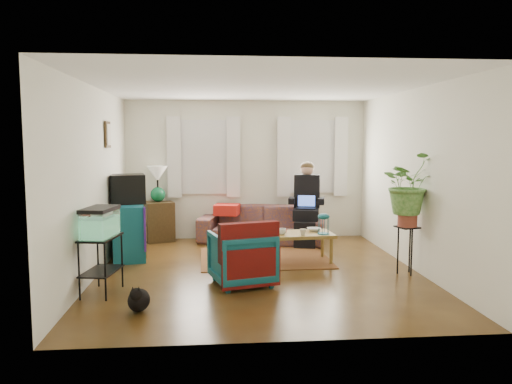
{
  "coord_description": "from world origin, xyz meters",
  "views": [
    {
      "loc": [
        -0.64,
        -6.93,
        1.87
      ],
      "look_at": [
        0.0,
        0.4,
        1.1
      ],
      "focal_mm": 35.0,
      "sensor_mm": 36.0,
      "label": 1
    }
  ],
  "objects": [
    {
      "name": "cup_a",
      "position": [
        0.39,
        0.38,
        0.5
      ],
      "size": [
        0.13,
        0.13,
        0.1
      ],
      "primitive_type": "imported",
      "rotation": [
        0.0,
        0.0,
        0.07
      ],
      "color": "white",
      "rests_on": "coffee_table"
    },
    {
      "name": "sofa",
      "position": [
        0.25,
        2.05,
        0.44
      ],
      "size": [
        2.41,
        1.42,
        0.88
      ],
      "primitive_type": "imported",
      "rotation": [
        0.0,
        0.0,
        -0.25
      ],
      "color": "brown",
      "rests_on": "floor"
    },
    {
      "name": "cup_b",
      "position": [
        0.7,
        0.32,
        0.5
      ],
      "size": [
        0.11,
        0.11,
        0.09
      ],
      "primitive_type": "imported",
      "rotation": [
        0.0,
        0.0,
        0.07
      ],
      "color": "beige",
      "rests_on": "coffee_table"
    },
    {
      "name": "armchair",
      "position": [
        -0.27,
        -0.6,
        0.38
      ],
      "size": [
        0.9,
        0.87,
        0.76
      ],
      "primitive_type": "imported",
      "rotation": [
        0.0,
        0.0,
        3.41
      ],
      "color": "navy",
      "rests_on": "floor"
    },
    {
      "name": "curtains_left",
      "position": [
        -0.8,
        2.4,
        1.55
      ],
      "size": [
        1.36,
        0.06,
        1.5
      ],
      "primitive_type": "cube",
      "color": "white",
      "rests_on": "wall_back"
    },
    {
      "name": "plant_stand",
      "position": [
        2.05,
        -0.31,
        0.34
      ],
      "size": [
        0.35,
        0.35,
        0.68
      ],
      "primitive_type": "cube",
      "rotation": [
        0.0,
        0.0,
        0.27
      ],
      "color": "black",
      "rests_on": "floor"
    },
    {
      "name": "ceiling",
      "position": [
        0.0,
        0.0,
        2.6
      ],
      "size": [
        4.5,
        5.0,
        0.01
      ],
      "primitive_type": "cube",
      "color": "white",
      "rests_on": "wall_back"
    },
    {
      "name": "potted_plant",
      "position": [
        2.05,
        -0.31,
        1.14
      ],
      "size": [
        0.92,
        0.84,
        0.86
      ],
      "primitive_type": "imported",
      "rotation": [
        0.0,
        0.0,
        0.27
      ],
      "color": "#599947",
      "rests_on": "plant_stand"
    },
    {
      "name": "wall_left",
      "position": [
        -2.25,
        0.0,
        1.3
      ],
      "size": [
        0.01,
        5.0,
        2.6
      ],
      "primitive_type": "cube",
      "color": "silver",
      "rests_on": "floor"
    },
    {
      "name": "side_table",
      "position": [
        -1.65,
        2.33,
        0.37
      ],
      "size": [
        0.64,
        0.64,
        0.73
      ],
      "primitive_type": "cube",
      "rotation": [
        0.0,
        0.0,
        0.35
      ],
      "color": "#422D18",
      "rests_on": "floor"
    },
    {
      "name": "floor",
      "position": [
        0.0,
        0.0,
        0.0
      ],
      "size": [
        4.5,
        5.0,
        0.01
      ],
      "primitive_type": "cube",
      "color": "#4F2B14",
      "rests_on": "ground"
    },
    {
      "name": "dresser",
      "position": [
        -1.99,
        1.02,
        0.43
      ],
      "size": [
        0.66,
        1.04,
        0.86
      ],
      "primitive_type": "cube",
      "rotation": [
        0.0,
        0.0,
        0.2
      ],
      "color": "#115F67",
      "rests_on": "floor"
    },
    {
      "name": "crt_tv",
      "position": [
        -1.99,
        1.11,
        1.09
      ],
      "size": [
        0.61,
        0.58,
        0.46
      ],
      "primitive_type": "cube",
      "rotation": [
        0.0,
        0.0,
        0.2
      ],
      "color": "black",
      "rests_on": "dresser"
    },
    {
      "name": "snack_tray",
      "position": [
        0.32,
        0.62,
        0.47
      ],
      "size": [
        0.36,
        0.36,
        0.04
      ],
      "primitive_type": "cylinder",
      "rotation": [
        0.0,
        0.0,
        0.07
      ],
      "color": "#B21414",
      "rests_on": "coffee_table"
    },
    {
      "name": "birdcage",
      "position": [
        1.02,
        0.37,
        0.61
      ],
      "size": [
        0.19,
        0.19,
        0.32
      ],
      "primitive_type": null,
      "rotation": [
        0.0,
        0.0,
        0.07
      ],
      "color": "#115B6B",
      "rests_on": "coffee_table"
    },
    {
      "name": "serape_throw",
      "position": [
        -0.19,
        -0.88,
        0.54
      ],
      "size": [
        0.79,
        0.37,
        0.63
      ],
      "primitive_type": "cube",
      "rotation": [
        0.0,
        0.0,
        0.27
      ],
      "color": "#9E0A0A",
      "rests_on": "armchair"
    },
    {
      "name": "table_lamp",
      "position": [
        -1.65,
        2.33,
        1.05
      ],
      "size": [
        0.48,
        0.48,
        0.67
      ],
      "primitive_type": null,
      "rotation": [
        0.0,
        0.0,
        0.35
      ],
      "color": "white",
      "rests_on": "side_table"
    },
    {
      "name": "wall_right",
      "position": [
        2.25,
        0.0,
        1.3
      ],
      "size": [
        0.01,
        5.0,
        2.6
      ],
      "primitive_type": "cube",
      "color": "silver",
      "rests_on": "floor"
    },
    {
      "name": "black_cat",
      "position": [
        -1.46,
        -1.55,
        0.16
      ],
      "size": [
        0.25,
        0.37,
        0.31
      ],
      "primitive_type": "ellipsoid",
      "rotation": [
        0.0,
        0.0,
        -0.03
      ],
      "color": "black",
      "rests_on": "floor"
    },
    {
      "name": "aquarium",
      "position": [
        -2.0,
        -0.85,
        0.89
      ],
      "size": [
        0.41,
        0.62,
        0.37
      ],
      "primitive_type": "cube",
      "rotation": [
        0.0,
        0.0,
        -0.17
      ],
      "color": "#7FD899",
      "rests_on": "aquarium_stand"
    },
    {
      "name": "picture_frame",
      "position": [
        -2.21,
        0.85,
        1.95
      ],
      "size": [
        0.04,
        0.32,
        0.4
      ],
      "primitive_type": "cube",
      "color": "#3D2616",
      "rests_on": "wall_left"
    },
    {
      "name": "window_left",
      "position": [
        -0.8,
        2.48,
        1.55
      ],
      "size": [
        1.08,
        0.04,
        1.38
      ],
      "primitive_type": "cube",
      "color": "white",
      "rests_on": "wall_back"
    },
    {
      "name": "wall_back",
      "position": [
        0.0,
        2.5,
        1.3
      ],
      "size": [
        4.5,
        0.01,
        2.6
      ],
      "primitive_type": "cube",
      "color": "silver",
      "rests_on": "floor"
    },
    {
      "name": "seated_person",
      "position": [
        1.04,
        1.85,
        0.67
      ],
      "size": [
        0.72,
        0.81,
        1.35
      ],
      "primitive_type": null,
      "rotation": [
        0.0,
        0.0,
        -0.25
      ],
      "color": "black",
      "rests_on": "sofa"
    },
    {
      "name": "bowl",
      "position": [
        0.92,
        0.62,
        0.48
      ],
      "size": [
        0.23,
        0.23,
        0.05
      ],
      "primitive_type": "imported",
      "rotation": [
        0.0,
        0.0,
        0.07
      ],
      "color": "white",
      "rests_on": "coffee_table"
    },
    {
      "name": "coffee_table",
      "position": [
        0.63,
        0.5,
        0.23
      ],
      "size": [
        1.14,
        0.67,
        0.45
      ],
      "primitive_type": "cube",
      "rotation": [
        0.0,
        0.0,
        0.07
      ],
      "color": "brown",
      "rests_on": "floor"
    },
    {
      "name": "aquarium_stand",
      "position": [
        -2.0,
        -0.85,
        0.35
      ],
      "size": [
        0.45,
        0.68,
        0.7
      ],
      "primitive_type": "cube",
      "rotation": [
        0.0,
        0.0,
        -0.17
      ],
      "color": "black",
      "rests_on": "floor"
    },
    {
      "name": "window_right",
      "position": [
        1.25,
        2.48,
        1.55
      ],
      "size": [
        1.08,
        0.04,
        1.38
      ],
      "primitive_type": "cube",
      "color": "white",
      "rests_on": "wall_back"
    },
    {
      "name": "wall_front",
      "position": [
        0.0,
        -2.5,
        1.3
      ],
      "size": [
        4.5,
        0.01,
        2.6
      ],
      "primitive_type": "cube",
      "color": "silver",
      "rests_on": "floor"
    },
    {
      "name": "curtains_right",
      "position": [
        1.25,
        2.4,
        1.55
      ],
      "size": [
        1.36,
        0.06,
        1.5
      ],
      "primitive_type": "cube",
      "color": "white",
      "rests_on": "wall_back"
    },
    {
      "name": "area_rug",
      "position": [
        0.17,
        0.8,
        0.01
      ],
      "size": [
        2.03,
        1.63,
        0.01
      ],
      "primitive_type": "cube",
      "rotation": [
        0.0,
        0.0,
        0.02
      ],
      "color": "maroon",
      "rests_on": "floor"
    }
  ]
}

